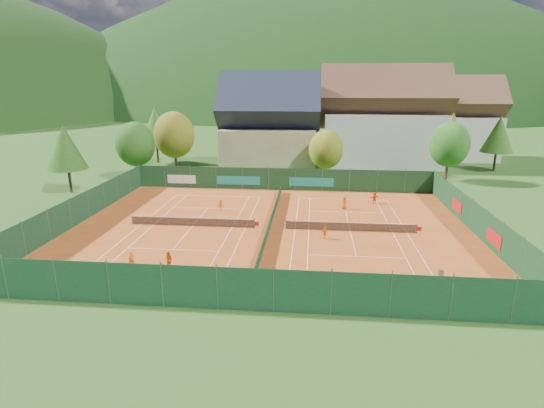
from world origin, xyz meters
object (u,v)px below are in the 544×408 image
(hotel_block_a, at_px, (382,123))
(player_right_far_b, at_px, (375,198))
(chalet, at_px, (270,130))
(hotel_block_b, at_px, (451,124))
(ball_hopper, at_px, (441,273))
(player_left_mid, at_px, (169,260))
(player_left_far, at_px, (221,206))
(player_left_near, at_px, (131,259))
(player_right_far_a, at_px, (344,203))
(player_right_near, at_px, (325,233))

(hotel_block_a, xyz_separation_m, player_right_far_b, (-4.31, -25.74, -6.66))
(chalet, relative_size, hotel_block_b, 0.94)
(hotel_block_a, height_order, ball_hopper, hotel_block_a)
(player_left_mid, xyz_separation_m, player_right_far_b, (18.71, 20.52, 0.01))
(hotel_block_a, relative_size, player_right_far_b, 14.88)
(hotel_block_a, xyz_separation_m, hotel_block_b, (14.00, 8.00, -0.76))
(player_left_mid, height_order, player_right_far_b, player_right_far_b)
(chalet, distance_m, player_left_far, 25.70)
(player_left_mid, height_order, player_left_far, player_left_far)
(chalet, height_order, player_right_far_b, chalet)
(chalet, height_order, player_left_far, chalet)
(player_left_near, height_order, player_right_far_a, player_right_far_a)
(chalet, xyz_separation_m, hotel_block_a, (19.00, 6.00, 0.76))
(ball_hopper, xyz_separation_m, player_left_mid, (-20.85, -0.02, 0.16))
(player_left_near, bearing_deg, player_right_far_b, 26.72)
(hotel_block_b, distance_m, player_right_far_a, 42.98)
(hotel_block_a, bearing_deg, player_left_far, -125.76)
(chalet, relative_size, player_right_near, 13.02)
(player_left_near, distance_m, player_left_mid, 3.14)
(player_left_far, distance_m, player_right_far_b, 18.58)
(ball_hopper, bearing_deg, player_right_far_b, 95.96)
(player_left_near, bearing_deg, ball_hopper, -16.59)
(player_left_near, bearing_deg, hotel_block_b, 37.15)
(player_right_far_b, bearing_deg, hotel_block_b, -146.72)
(hotel_block_b, bearing_deg, player_left_mid, -124.31)
(chalet, xyz_separation_m, player_right_near, (8.41, -32.39, -6.00))
(player_left_far, bearing_deg, player_right_near, 162.71)
(player_right_far_b, bearing_deg, player_left_near, 14.76)
(hotel_block_b, bearing_deg, hotel_block_a, -150.26)
(chalet, relative_size, ball_hopper, 20.25)
(player_right_near, bearing_deg, hotel_block_b, 27.43)
(chalet, xyz_separation_m, player_right_far_a, (10.91, -22.40, -5.86))
(ball_hopper, bearing_deg, player_left_mid, -179.94)
(chalet, bearing_deg, hotel_block_b, 22.99)
(chalet, distance_m, player_right_far_a, 25.59)
(chalet, relative_size, player_right_far_b, 11.16)
(hotel_block_a, height_order, player_right_near, hotel_block_a)
(player_left_mid, bearing_deg, player_left_far, 102.52)
(player_right_near, bearing_deg, ball_hopper, -77.59)
(player_right_near, bearing_deg, hotel_block_a, 39.93)
(hotel_block_a, xyz_separation_m, player_right_far_a, (-8.09, -28.40, -6.62))
(chalet, relative_size, player_right_far_a, 10.64)
(player_left_near, distance_m, player_left_far, 15.79)
(hotel_block_b, distance_m, player_right_far_b, 38.83)
(player_right_far_a, relative_size, player_right_far_b, 1.05)
(player_left_far, xyz_separation_m, player_right_far_b, (17.87, 5.07, 0.00))
(hotel_block_a, height_order, player_left_far, hotel_block_a)
(hotel_block_a, distance_m, hotel_block_b, 16.14)
(ball_hopper, height_order, player_right_far_b, player_right_far_b)
(player_left_far, distance_m, player_right_far_a, 14.30)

